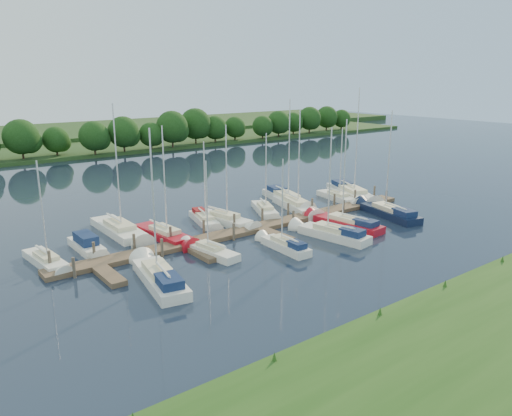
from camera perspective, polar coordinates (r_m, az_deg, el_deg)
ground at (r=42.88m, az=6.59°, el=-5.03°), size 260.00×260.00×0.00m
near_bank at (r=34.11m, az=25.90°, el=-11.50°), size 90.00×10.00×0.50m
dock at (r=48.04m, az=0.57°, el=-2.46°), size 40.00×6.00×0.40m
mooring_pilings at (r=48.78m, az=-0.25°, el=-1.70°), size 38.24×2.84×2.00m
far_shore at (r=108.55m, az=-22.08°, el=6.31°), size 180.00×30.00×0.60m
distant_hill at (r=132.63m, az=-25.07°, el=7.56°), size 220.00×40.00×1.40m
treeline at (r=95.28m, az=-20.56°, el=7.59°), size 147.50×9.90×7.96m
sailboat_n_0 at (r=42.99m, az=-22.78°, el=-5.71°), size 2.17×6.88×8.74m
motorboat at (r=45.16m, az=-18.72°, el=-4.21°), size 1.70×5.86×1.84m
sailboat_n_2 at (r=48.83m, az=-15.20°, el=-2.62°), size 2.38×9.95×12.62m
sailboat_n_3 at (r=46.58m, az=-10.28°, el=-3.18°), size 2.61×8.52×10.77m
sailboat_n_4 at (r=50.98m, az=-5.89°, el=-1.38°), size 2.97×6.83×8.66m
sailboat_n_5 at (r=50.61m, az=-3.52°, el=-1.48°), size 3.04×8.15×10.40m
sailboat_n_6 at (r=54.30m, az=1.07°, el=-0.32°), size 4.07×6.95×9.09m
sailboat_n_7 at (r=55.90m, az=4.68°, el=0.08°), size 4.00×9.08×11.53m
sailboat_n_8 at (r=59.23m, az=3.51°, el=1.01°), size 4.34×9.93×12.44m
sailboat_n_9 at (r=60.85m, az=9.38°, el=1.15°), size 2.55×7.11×9.00m
sailboat_n_10 at (r=63.04m, az=10.97°, el=1.61°), size 5.78×10.78×13.67m
sailboat_s_0 at (r=37.08m, az=-11.00°, el=-7.92°), size 3.45×9.13×11.60m
sailboat_s_1 at (r=42.08m, az=-5.29°, el=-4.99°), size 2.27×6.45×8.29m
sailboat_s_2 at (r=43.13m, az=3.27°, el=-4.37°), size 1.73×6.30×8.23m
sailboat_s_3 at (r=46.57m, az=8.65°, el=-3.02°), size 3.08×8.28×10.61m
sailboat_s_4 at (r=50.17m, az=10.20°, el=-1.79°), size 2.82×8.67×10.96m
sailboat_s_5 at (r=54.95m, az=14.87°, el=-0.58°), size 3.74×9.14×11.57m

